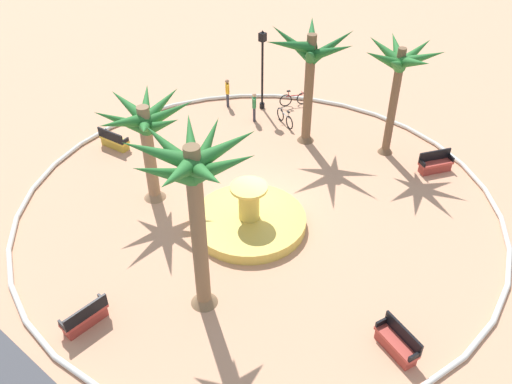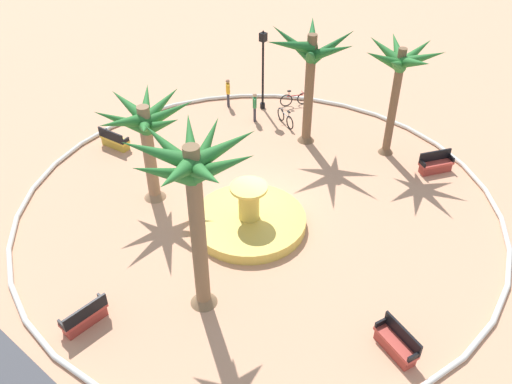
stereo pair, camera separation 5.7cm
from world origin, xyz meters
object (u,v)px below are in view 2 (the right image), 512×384
at_px(palm_tree_far_side, 193,183).
at_px(bench_west, 85,317).
at_px(bench_southeast, 436,165).
at_px(person_cyclist_helmet, 228,91).
at_px(palm_tree_near_fountain, 400,69).
at_px(bench_north, 396,344).
at_px(person_cyclist_photo, 255,105).
at_px(fountain, 249,220).
at_px(bench_east, 115,141).
at_px(palm_tree_by_curb, 146,127).
at_px(palm_tree_mid_plaza, 310,60).
at_px(bicycle_by_lamppost, 295,99).
at_px(lamppost, 263,64).
at_px(bicycle_red_frame, 285,118).

relative_size(palm_tree_far_side, bench_west, 4.09).
distance_m(bench_southeast, person_cyclist_helmet, 11.76).
relative_size(palm_tree_near_fountain, bench_north, 3.34).
bearing_deg(person_cyclist_photo, fountain, 128.17).
bearing_deg(person_cyclist_photo, bench_east, 60.70).
relative_size(palm_tree_by_curb, palm_tree_mid_plaza, 0.81).
height_order(bicycle_by_lamppost, person_cyclist_helmet, person_cyclist_helmet).
distance_m(palm_tree_mid_plaza, bench_southeast, 7.53).
relative_size(bench_east, person_cyclist_photo, 1.02).
bearing_deg(bench_southeast, lamppost, 1.64).
bearing_deg(bench_southeast, palm_tree_near_fountain, -0.15).
distance_m(palm_tree_far_side, bicycle_by_lamppost, 15.70).
xyz_separation_m(bicycle_red_frame, person_cyclist_photo, (1.52, 0.70, 0.52)).
height_order(palm_tree_far_side, bench_west, palm_tree_far_side).
distance_m(fountain, palm_tree_by_curb, 5.55).
relative_size(lamppost, bicycle_by_lamppost, 3.11).
distance_m(bench_north, bicycle_red_frame, 14.63).
bearing_deg(bench_southeast, palm_tree_mid_plaza, 14.58).
relative_size(palm_tree_by_curb, bench_north, 2.80).
bearing_deg(bench_east, bench_north, 172.79).
height_order(palm_tree_mid_plaza, lamppost, palm_tree_mid_plaza).
relative_size(lamppost, person_cyclist_helmet, 2.75).
relative_size(bench_west, person_cyclist_photo, 1.01).
bearing_deg(palm_tree_by_curb, lamppost, -80.72).
relative_size(palm_tree_near_fountain, person_cyclist_photo, 3.46).
bearing_deg(fountain, person_cyclist_helmet, -43.42).
bearing_deg(bench_east, person_cyclist_photo, -119.30).
bearing_deg(palm_tree_mid_plaza, bench_north, 138.10).
height_order(bench_southeast, person_cyclist_photo, person_cyclist_photo).
bearing_deg(bench_west, palm_tree_near_fountain, -99.05).
distance_m(bench_west, person_cyclist_photo, 14.81).
xyz_separation_m(bench_east, bicycle_by_lamppost, (-4.24, -9.21, 0.04)).
bearing_deg(bench_east, palm_tree_mid_plaza, -136.79).
relative_size(palm_tree_near_fountain, lamppost, 1.26).
relative_size(palm_tree_near_fountain, person_cyclist_helmet, 3.45).
bearing_deg(fountain, bench_west, 82.87).
bearing_deg(palm_tree_by_curb, fountain, -165.63).
relative_size(palm_tree_by_curb, bicycle_by_lamppost, 3.29).
bearing_deg(fountain, palm_tree_mid_plaza, -73.24).
xyz_separation_m(palm_tree_mid_plaza, palm_tree_far_side, (-3.45, 10.96, 0.78)).
relative_size(palm_tree_by_curb, bench_west, 2.89).
bearing_deg(bench_west, lamppost, -72.10).
height_order(palm_tree_near_fountain, bicycle_by_lamppost, palm_tree_near_fountain).
bearing_deg(bench_southeast, palm_tree_by_curb, 48.33).
relative_size(bench_west, lamppost, 0.37).
height_order(lamppost, person_cyclist_helmet, lamppost).
bearing_deg(person_cyclist_photo, person_cyclist_helmet, -8.30).
distance_m(bench_southeast, bicycle_by_lamppost, 8.94).
distance_m(bench_east, bench_north, 16.61).
bearing_deg(bench_southeast, bicycle_red_frame, 6.80).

